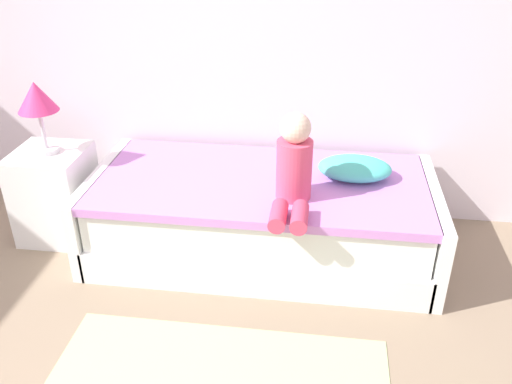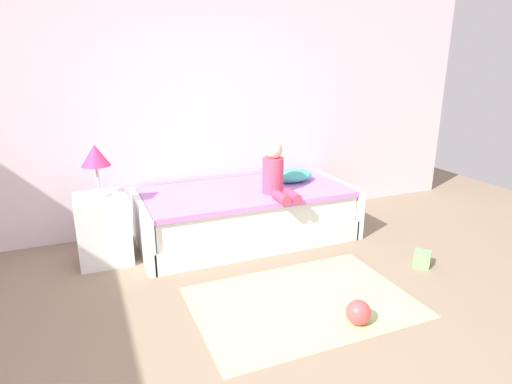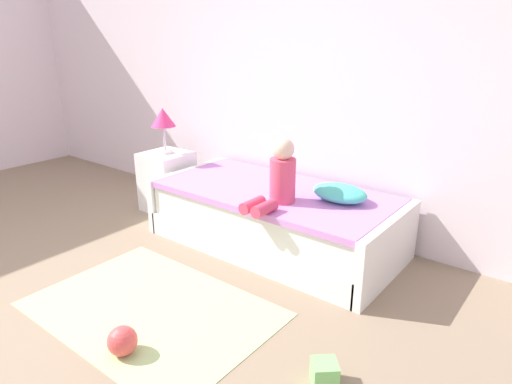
{
  "view_description": "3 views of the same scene",
  "coord_description": "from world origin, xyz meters",
  "px_view_note": "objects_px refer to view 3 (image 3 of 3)",
  "views": [
    {
      "loc": [
        1.0,
        -0.87,
        1.99
      ],
      "look_at": [
        0.64,
        1.75,
        0.55
      ],
      "focal_mm": 37.92,
      "sensor_mm": 36.0,
      "label": 1
    },
    {
      "loc": [
        -0.82,
        -1.77,
        1.73
      ],
      "look_at": [
        0.64,
        1.75,
        0.55
      ],
      "focal_mm": 30.27,
      "sensor_mm": 36.0,
      "label": 2
    },
    {
      "loc": [
        2.71,
        -0.89,
        1.74
      ],
      "look_at": [
        0.64,
        1.75,
        0.55
      ],
      "focal_mm": 31.63,
      "sensor_mm": 36.0,
      "label": 3
    }
  ],
  "objects_px": {
    "child_figure": "(279,177)",
    "toy_block": "(325,373)",
    "table_lamp": "(163,120)",
    "bed": "(274,218)",
    "nightstand": "(167,181)",
    "pillow": "(340,193)",
    "toy_ball": "(122,341)"
  },
  "relations": [
    {
      "from": "bed",
      "to": "toy_ball",
      "type": "bearing_deg",
      "value": -84.68
    },
    {
      "from": "child_figure",
      "to": "nightstand",
      "type": "bearing_deg",
      "value": 171.57
    },
    {
      "from": "table_lamp",
      "to": "toy_ball",
      "type": "xyz_separation_m",
      "value": [
        1.51,
        -1.68,
        -0.85
      ]
    },
    {
      "from": "toy_ball",
      "to": "toy_block",
      "type": "bearing_deg",
      "value": 26.19
    },
    {
      "from": "child_figure",
      "to": "pillow",
      "type": "xyz_separation_m",
      "value": [
        0.35,
        0.33,
        -0.14
      ]
    },
    {
      "from": "table_lamp",
      "to": "child_figure",
      "type": "bearing_deg",
      "value": -8.43
    },
    {
      "from": "bed",
      "to": "toy_block",
      "type": "bearing_deg",
      "value": -44.98
    },
    {
      "from": "child_figure",
      "to": "bed",
      "type": "bearing_deg",
      "value": 131.69
    },
    {
      "from": "bed",
      "to": "child_figure",
      "type": "distance_m",
      "value": 0.55
    },
    {
      "from": "child_figure",
      "to": "toy_block",
      "type": "bearing_deg",
      "value": -44.23
    },
    {
      "from": "toy_block",
      "to": "bed",
      "type": "bearing_deg",
      "value": 135.02
    },
    {
      "from": "table_lamp",
      "to": "child_figure",
      "type": "height_order",
      "value": "table_lamp"
    },
    {
      "from": "pillow",
      "to": "toy_ball",
      "type": "relative_size",
      "value": 2.55
    },
    {
      "from": "bed",
      "to": "nightstand",
      "type": "xyz_separation_m",
      "value": [
        -1.35,
        0.0,
        0.05
      ]
    },
    {
      "from": "pillow",
      "to": "toy_ball",
      "type": "xyz_separation_m",
      "value": [
        -0.4,
        -1.78,
        -0.48
      ]
    },
    {
      "from": "nightstand",
      "to": "toy_block",
      "type": "xyz_separation_m",
      "value": [
        2.53,
        -1.18,
        -0.23
      ]
    },
    {
      "from": "pillow",
      "to": "toy_ball",
      "type": "distance_m",
      "value": 1.89
    },
    {
      "from": "pillow",
      "to": "bed",
      "type": "bearing_deg",
      "value": -169.73
    },
    {
      "from": "nightstand",
      "to": "pillow",
      "type": "xyz_separation_m",
      "value": [
        1.9,
        0.1,
        0.26
      ]
    },
    {
      "from": "table_lamp",
      "to": "toy_block",
      "type": "relative_size",
      "value": 3.43
    },
    {
      "from": "bed",
      "to": "table_lamp",
      "type": "xyz_separation_m",
      "value": [
        -1.35,
        0.0,
        0.69
      ]
    },
    {
      "from": "nightstand",
      "to": "child_figure",
      "type": "distance_m",
      "value": 1.62
    },
    {
      "from": "toy_block",
      "to": "child_figure",
      "type": "bearing_deg",
      "value": 135.77
    },
    {
      "from": "table_lamp",
      "to": "toy_block",
      "type": "distance_m",
      "value": 2.92
    },
    {
      "from": "bed",
      "to": "pillow",
      "type": "height_order",
      "value": "pillow"
    },
    {
      "from": "nightstand",
      "to": "pillow",
      "type": "bearing_deg",
      "value": 2.96
    },
    {
      "from": "bed",
      "to": "toy_block",
      "type": "height_order",
      "value": "bed"
    },
    {
      "from": "pillow",
      "to": "toy_ball",
      "type": "height_order",
      "value": "pillow"
    },
    {
      "from": "bed",
      "to": "toy_block",
      "type": "relative_size",
      "value": 16.06
    },
    {
      "from": "nightstand",
      "to": "toy_block",
      "type": "height_order",
      "value": "nightstand"
    },
    {
      "from": "pillow",
      "to": "child_figure",
      "type": "bearing_deg",
      "value": -136.71
    },
    {
      "from": "table_lamp",
      "to": "pillow",
      "type": "xyz_separation_m",
      "value": [
        1.9,
        0.1,
        -0.37
      ]
    }
  ]
}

